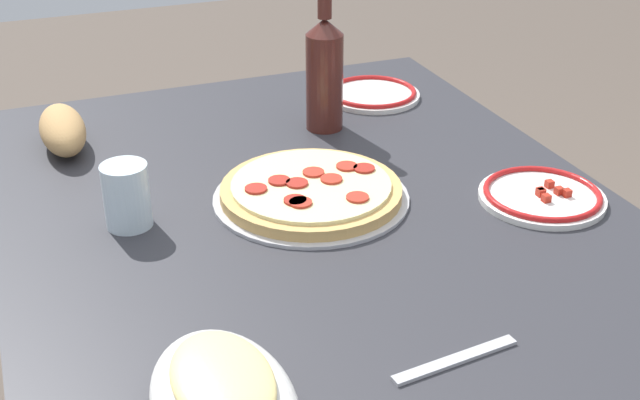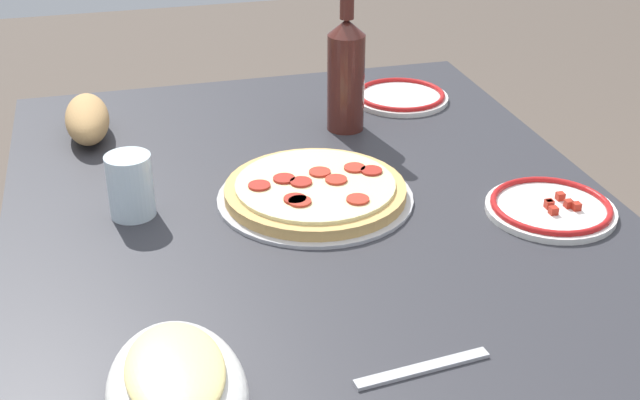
{
  "view_description": "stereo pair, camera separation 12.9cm",
  "coord_description": "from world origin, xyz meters",
  "px_view_note": "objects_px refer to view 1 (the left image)",
  "views": [
    {
      "loc": [
        -1.06,
        0.42,
        1.37
      ],
      "look_at": [
        0.0,
        0.0,
        0.76
      ],
      "focal_mm": 47.38,
      "sensor_mm": 36.0,
      "label": 1
    },
    {
      "loc": [
        -1.1,
        0.29,
        1.37
      ],
      "look_at": [
        0.0,
        0.0,
        0.76
      ],
      "focal_mm": 47.38,
      "sensor_mm": 36.0,
      "label": 2
    }
  ],
  "objects_px": {
    "baked_pasta_dish": "(224,397)",
    "water_glass": "(127,196)",
    "side_plate_far": "(542,195)",
    "wine_bottle": "(324,71)",
    "side_plate_near": "(372,94)",
    "bread_loaf": "(63,130)",
    "dining_table": "(320,279)",
    "pepperoni_pizza": "(311,192)"
  },
  "relations": [
    {
      "from": "wine_bottle",
      "to": "side_plate_far",
      "type": "relative_size",
      "value": 1.4
    },
    {
      "from": "side_plate_near",
      "to": "dining_table",
      "type": "bearing_deg",
      "value": 146.56
    },
    {
      "from": "baked_pasta_dish",
      "to": "bread_loaf",
      "type": "distance_m",
      "value": 0.8
    },
    {
      "from": "dining_table",
      "to": "side_plate_near",
      "type": "bearing_deg",
      "value": -33.44
    },
    {
      "from": "water_glass",
      "to": "side_plate_far",
      "type": "distance_m",
      "value": 0.65
    },
    {
      "from": "dining_table",
      "to": "baked_pasta_dish",
      "type": "distance_m",
      "value": 0.49
    },
    {
      "from": "pepperoni_pizza",
      "to": "bread_loaf",
      "type": "xyz_separation_m",
      "value": [
        0.35,
        0.34,
        0.02
      ]
    },
    {
      "from": "wine_bottle",
      "to": "bread_loaf",
      "type": "bearing_deg",
      "value": 79.91
    },
    {
      "from": "dining_table",
      "to": "side_plate_near",
      "type": "xyz_separation_m",
      "value": [
        0.44,
        -0.29,
        0.12
      ]
    },
    {
      "from": "water_glass",
      "to": "baked_pasta_dish",
      "type": "bearing_deg",
      "value": -177.94
    },
    {
      "from": "water_glass",
      "to": "side_plate_near",
      "type": "relative_size",
      "value": 0.51
    },
    {
      "from": "dining_table",
      "to": "side_plate_far",
      "type": "height_order",
      "value": "side_plate_far"
    },
    {
      "from": "dining_table",
      "to": "water_glass",
      "type": "height_order",
      "value": "water_glass"
    },
    {
      "from": "pepperoni_pizza",
      "to": "side_plate_far",
      "type": "height_order",
      "value": "pepperoni_pizza"
    },
    {
      "from": "wine_bottle",
      "to": "side_plate_near",
      "type": "xyz_separation_m",
      "value": [
        0.11,
        -0.15,
        -0.1
      ]
    },
    {
      "from": "dining_table",
      "to": "baked_pasta_dish",
      "type": "relative_size",
      "value": 5.36
    },
    {
      "from": "pepperoni_pizza",
      "to": "water_glass",
      "type": "relative_size",
      "value": 3.14
    },
    {
      "from": "dining_table",
      "to": "side_plate_near",
      "type": "distance_m",
      "value": 0.54
    },
    {
      "from": "pepperoni_pizza",
      "to": "wine_bottle",
      "type": "distance_m",
      "value": 0.31
    },
    {
      "from": "side_plate_far",
      "to": "pepperoni_pizza",
      "type": "bearing_deg",
      "value": 68.26
    },
    {
      "from": "water_glass",
      "to": "bread_loaf",
      "type": "relative_size",
      "value": 0.53
    },
    {
      "from": "wine_bottle",
      "to": "side_plate_near",
      "type": "relative_size",
      "value": 1.44
    },
    {
      "from": "baked_pasta_dish",
      "to": "water_glass",
      "type": "distance_m",
      "value": 0.47
    },
    {
      "from": "side_plate_near",
      "to": "side_plate_far",
      "type": "height_order",
      "value": "side_plate_far"
    },
    {
      "from": "pepperoni_pizza",
      "to": "side_plate_far",
      "type": "relative_size",
      "value": 1.56
    },
    {
      "from": "baked_pasta_dish",
      "to": "dining_table",
      "type": "bearing_deg",
      "value": -33.8
    },
    {
      "from": "pepperoni_pizza",
      "to": "bread_loaf",
      "type": "height_order",
      "value": "bread_loaf"
    },
    {
      "from": "pepperoni_pizza",
      "to": "side_plate_near",
      "type": "xyz_separation_m",
      "value": [
        0.38,
        -0.28,
        -0.01
      ]
    },
    {
      "from": "water_glass",
      "to": "bread_loaf",
      "type": "xyz_separation_m",
      "value": [
        0.33,
        0.06,
        -0.01
      ]
    },
    {
      "from": "water_glass",
      "to": "pepperoni_pizza",
      "type": "bearing_deg",
      "value": -94.81
    },
    {
      "from": "dining_table",
      "to": "water_glass",
      "type": "relative_size",
      "value": 12.83
    },
    {
      "from": "pepperoni_pizza",
      "to": "side_plate_far",
      "type": "distance_m",
      "value": 0.37
    },
    {
      "from": "side_plate_near",
      "to": "bread_loaf",
      "type": "relative_size",
      "value": 1.03
    },
    {
      "from": "side_plate_near",
      "to": "bread_loaf",
      "type": "bearing_deg",
      "value": 92.45
    },
    {
      "from": "dining_table",
      "to": "bread_loaf",
      "type": "relative_size",
      "value": 6.79
    },
    {
      "from": "wine_bottle",
      "to": "side_plate_near",
      "type": "distance_m",
      "value": 0.21
    },
    {
      "from": "wine_bottle",
      "to": "baked_pasta_dish",
      "type": "bearing_deg",
      "value": 150.94
    },
    {
      "from": "baked_pasta_dish",
      "to": "side_plate_near",
      "type": "relative_size",
      "value": 1.22
    },
    {
      "from": "bread_loaf",
      "to": "pepperoni_pizza",
      "type": "bearing_deg",
      "value": -135.42
    },
    {
      "from": "side_plate_far",
      "to": "water_glass",
      "type": "bearing_deg",
      "value": 75.65
    },
    {
      "from": "dining_table",
      "to": "water_glass",
      "type": "xyz_separation_m",
      "value": [
        0.08,
        0.28,
        0.16
      ]
    },
    {
      "from": "water_glass",
      "to": "side_plate_near",
      "type": "bearing_deg",
      "value": -58.05
    }
  ]
}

